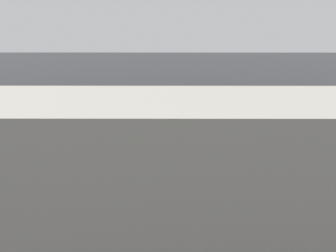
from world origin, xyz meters
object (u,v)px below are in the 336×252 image
object	(u,v)px
fire_hydrant	(145,149)
pedestrian	(130,141)
moving_hatchback	(195,111)
sign_post	(149,133)

from	to	relation	value
fire_hydrant	pedestrian	xyz separation A→B (m)	(0.66, -0.10, 0.28)
moving_hatchback	pedestrian	world-z (taller)	moving_hatchback
moving_hatchback	pedestrian	bearing A→B (deg)	46.84
pedestrian	sign_post	size ratio (longest dim) A/B	0.51
moving_hatchback	fire_hydrant	xyz separation A→B (m)	(2.34, 3.30, -0.63)
fire_hydrant	pedestrian	world-z (taller)	pedestrian
pedestrian	sign_post	distance (m)	1.80
sign_post	moving_hatchback	bearing A→B (deg)	-114.93
moving_hatchback	fire_hydrant	world-z (taller)	moving_hatchback
sign_post	fire_hydrant	bearing A→B (deg)	-77.02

